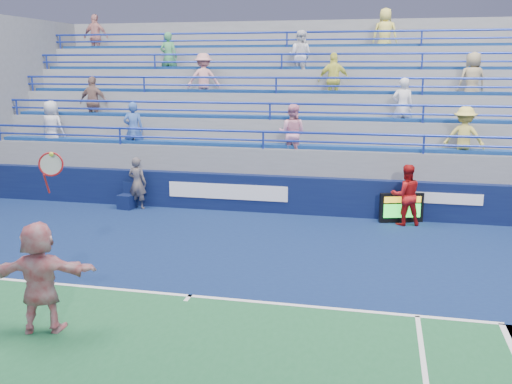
% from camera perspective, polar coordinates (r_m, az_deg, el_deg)
% --- Properties ---
extents(ground, '(120.00, 120.00, 0.00)m').
position_cam_1_polar(ground, '(10.87, -6.64, -10.38)').
color(ground, '#333538').
extents(sponsor_wall, '(18.00, 0.32, 1.10)m').
position_cam_1_polar(sponsor_wall, '(16.70, 0.58, -0.17)').
color(sponsor_wall, '#0A123A').
rests_on(sponsor_wall, ground).
extents(bleacher_stand, '(18.00, 5.60, 6.13)m').
position_cam_1_polar(bleacher_stand, '(20.18, 2.78, 4.87)').
color(bleacher_stand, slate).
rests_on(bleacher_stand, ground).
extents(serve_speed_board, '(1.19, 0.48, 0.83)m').
position_cam_1_polar(serve_speed_board, '(16.08, 14.33, -1.55)').
color(serve_speed_board, black).
rests_on(serve_speed_board, ground).
extents(judge_chair, '(0.49, 0.50, 0.79)m').
position_cam_1_polar(judge_chair, '(17.56, -12.78, -0.85)').
color(judge_chair, '#0C163D').
rests_on(judge_chair, ground).
extents(tennis_player, '(1.79, 0.97, 2.95)m').
position_cam_1_polar(tennis_player, '(9.80, -20.78, -7.95)').
color(tennis_player, white).
rests_on(tennis_player, ground).
extents(line_judge, '(0.61, 0.44, 1.58)m').
position_cam_1_polar(line_judge, '(17.41, -11.78, 0.88)').
color(line_judge, '#161F3C').
rests_on(line_judge, ground).
extents(ball_girl, '(0.94, 0.82, 1.66)m').
position_cam_1_polar(ball_girl, '(15.78, 14.75, -0.30)').
color(ball_girl, '#AB1314').
rests_on(ball_girl, ground).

